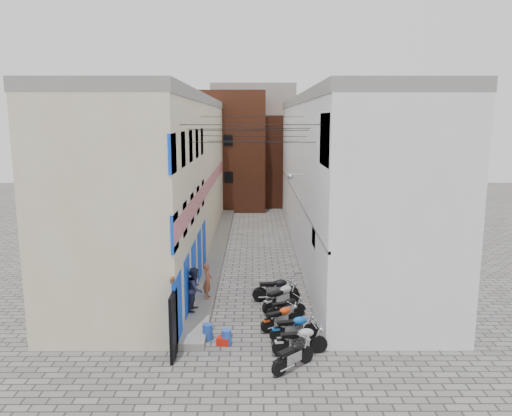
{
  "coord_description": "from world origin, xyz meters",
  "views": [
    {
      "loc": [
        0.11,
        -15.65,
        7.7
      ],
      "look_at": [
        0.19,
        10.61,
        3.0
      ],
      "focal_mm": 35.0,
      "sensor_mm": 36.0,
      "label": 1
    }
  ],
  "objects_px": {
    "motorcycle_g": "(276,288)",
    "water_jug_far": "(208,332)",
    "motorcycle_a": "(293,354)",
    "motorcycle_b": "(300,339)",
    "motorcycle_c": "(294,326)",
    "water_jug_near": "(226,337)",
    "person_b": "(195,289)",
    "motorcycle_d": "(281,316)",
    "person_a": "(208,281)",
    "red_crate": "(224,341)",
    "motorcycle_f": "(282,296)",
    "motorcycle_e": "(286,307)"
  },
  "relations": [
    {
      "from": "motorcycle_b",
      "to": "motorcycle_e",
      "type": "height_order",
      "value": "motorcycle_b"
    },
    {
      "from": "water_jug_near",
      "to": "red_crate",
      "type": "bearing_deg",
      "value": 180.0
    },
    {
      "from": "motorcycle_f",
      "to": "person_b",
      "type": "bearing_deg",
      "value": -122.98
    },
    {
      "from": "water_jug_near",
      "to": "person_b",
      "type": "bearing_deg",
      "value": 117.99
    },
    {
      "from": "motorcycle_b",
      "to": "water_jug_near",
      "type": "relative_size",
      "value": 3.53
    },
    {
      "from": "motorcycle_d",
      "to": "motorcycle_f",
      "type": "relative_size",
      "value": 0.82
    },
    {
      "from": "motorcycle_f",
      "to": "water_jug_near",
      "type": "distance_m",
      "value": 3.82
    },
    {
      "from": "motorcycle_g",
      "to": "person_b",
      "type": "distance_m",
      "value": 3.67
    },
    {
      "from": "motorcycle_c",
      "to": "motorcycle_g",
      "type": "height_order",
      "value": "motorcycle_g"
    },
    {
      "from": "motorcycle_f",
      "to": "water_jug_far",
      "type": "xyz_separation_m",
      "value": [
        -2.77,
        -2.78,
        -0.32
      ]
    },
    {
      "from": "water_jug_far",
      "to": "red_crate",
      "type": "xyz_separation_m",
      "value": [
        0.58,
        -0.41,
        -0.15
      ]
    },
    {
      "from": "motorcycle_b",
      "to": "red_crate",
      "type": "xyz_separation_m",
      "value": [
        -2.57,
        0.74,
        -0.41
      ]
    },
    {
      "from": "motorcycle_d",
      "to": "person_a",
      "type": "xyz_separation_m",
      "value": [
        -2.96,
        2.63,
        0.5
      ]
    },
    {
      "from": "motorcycle_e",
      "to": "motorcycle_f",
      "type": "bearing_deg",
      "value": 163.78
    },
    {
      "from": "motorcycle_b",
      "to": "red_crate",
      "type": "height_order",
      "value": "motorcycle_b"
    },
    {
      "from": "water_jug_near",
      "to": "water_jug_far",
      "type": "xyz_separation_m",
      "value": [
        -0.69,
        0.41,
        0.02
      ]
    },
    {
      "from": "motorcycle_g",
      "to": "water_jug_far",
      "type": "height_order",
      "value": "motorcycle_g"
    },
    {
      "from": "person_a",
      "to": "person_b",
      "type": "height_order",
      "value": "person_b"
    },
    {
      "from": "motorcycle_c",
      "to": "person_a",
      "type": "bearing_deg",
      "value": -150.49
    },
    {
      "from": "motorcycle_b",
      "to": "motorcycle_e",
      "type": "relative_size",
      "value": 1.11
    },
    {
      "from": "motorcycle_e",
      "to": "red_crate",
      "type": "xyz_separation_m",
      "value": [
        -2.31,
        -2.26,
        -0.36
      ]
    },
    {
      "from": "motorcycle_b",
      "to": "motorcycle_g",
      "type": "xyz_separation_m",
      "value": [
        -0.6,
        4.97,
        0.03
      ]
    },
    {
      "from": "motorcycle_b",
      "to": "motorcycle_d",
      "type": "height_order",
      "value": "motorcycle_b"
    },
    {
      "from": "motorcycle_b",
      "to": "motorcycle_f",
      "type": "xyz_separation_m",
      "value": [
        -0.39,
        3.93,
        0.06
      ]
    },
    {
      "from": "red_crate",
      "to": "motorcycle_c",
      "type": "bearing_deg",
      "value": 7.78
    },
    {
      "from": "person_a",
      "to": "red_crate",
      "type": "distance_m",
      "value": 4.11
    },
    {
      "from": "motorcycle_d",
      "to": "water_jug_near",
      "type": "distance_m",
      "value": 2.35
    },
    {
      "from": "person_a",
      "to": "red_crate",
      "type": "height_order",
      "value": "person_a"
    },
    {
      "from": "motorcycle_g",
      "to": "water_jug_near",
      "type": "bearing_deg",
      "value": -32.38
    },
    {
      "from": "person_a",
      "to": "red_crate",
      "type": "bearing_deg",
      "value": -158.3
    },
    {
      "from": "person_b",
      "to": "motorcycle_a",
      "type": "bearing_deg",
      "value": -131.54
    },
    {
      "from": "motorcycle_c",
      "to": "motorcycle_b",
      "type": "bearing_deg",
      "value": -8.78
    },
    {
      "from": "motorcycle_d",
      "to": "person_a",
      "type": "distance_m",
      "value": 3.99
    },
    {
      "from": "motorcycle_f",
      "to": "water_jug_near",
      "type": "relative_size",
      "value": 3.91
    },
    {
      "from": "motorcycle_b",
      "to": "motorcycle_e",
      "type": "xyz_separation_m",
      "value": [
        -0.26,
        3.0,
        -0.06
      ]
    },
    {
      "from": "motorcycle_d",
      "to": "person_b",
      "type": "xyz_separation_m",
      "value": [
        -3.32,
        1.29,
        0.62
      ]
    },
    {
      "from": "motorcycle_d",
      "to": "water_jug_near",
      "type": "height_order",
      "value": "motorcycle_d"
    },
    {
      "from": "motorcycle_c",
      "to": "motorcycle_f",
      "type": "relative_size",
      "value": 0.86
    },
    {
      "from": "motorcycle_b",
      "to": "motorcycle_c",
      "type": "xyz_separation_m",
      "value": [
        -0.1,
        1.08,
        -0.02
      ]
    },
    {
      "from": "person_b",
      "to": "red_crate",
      "type": "height_order",
      "value": "person_b"
    },
    {
      "from": "motorcycle_b",
      "to": "person_a",
      "type": "xyz_separation_m",
      "value": [
        -3.48,
        4.66,
        0.45
      ]
    },
    {
      "from": "motorcycle_c",
      "to": "water_jug_far",
      "type": "relative_size",
      "value": 3.16
    },
    {
      "from": "motorcycle_f",
      "to": "person_a",
      "type": "distance_m",
      "value": 3.2
    },
    {
      "from": "motorcycle_b",
      "to": "water_jug_far",
      "type": "xyz_separation_m",
      "value": [
        -3.16,
        1.15,
        -0.26
      ]
    },
    {
      "from": "motorcycle_d",
      "to": "red_crate",
      "type": "relative_size",
      "value": 3.99
    },
    {
      "from": "motorcycle_a",
      "to": "motorcycle_d",
      "type": "distance_m",
      "value": 3.03
    },
    {
      "from": "person_b",
      "to": "water_jug_far",
      "type": "height_order",
      "value": "person_b"
    },
    {
      "from": "motorcycle_a",
      "to": "person_a",
      "type": "relative_size",
      "value": 1.19
    },
    {
      "from": "motorcycle_a",
      "to": "motorcycle_b",
      "type": "distance_m",
      "value": 1.03
    },
    {
      "from": "water_jug_near",
      "to": "water_jug_far",
      "type": "distance_m",
      "value": 0.8
    }
  ]
}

